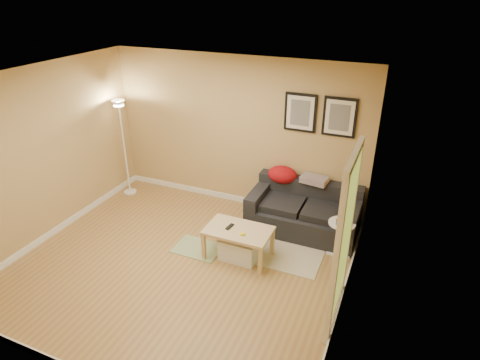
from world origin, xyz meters
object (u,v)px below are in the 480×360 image
Objects in this scene: side_table at (340,240)px; floor_lamp at (125,151)px; sofa at (304,210)px; coffee_table at (238,243)px; storage_bin at (240,248)px; book_stack at (344,220)px.

side_table is 4.08m from floor_lamp.
side_table is at bearing -35.71° from sofa.
sofa reaches higher than coffee_table.
sofa is at bearing 59.03° from storage_bin.
floor_lamp reaches higher than book_stack.
book_stack is at bearing -34.29° from sofa.
sofa is 1.26m from coffee_table.
floor_lamp is at bearing 159.01° from storage_bin.
coffee_table is at bearing 147.58° from storage_bin.
book_stack is (1.35, 0.59, 0.38)m from coffee_table.
storage_bin is at bearing -152.84° from book_stack.
side_table is at bearing -6.38° from floor_lamp.
floor_lamp reaches higher than coffee_table.
book_stack reaches higher than side_table.
floor_lamp is (-3.35, -0.03, 0.47)m from sofa.
coffee_table is at bearing -156.74° from side_table.
side_table reaches higher than storage_bin.
sofa reaches higher than book_stack.
book_stack reaches higher than storage_bin.
storage_bin is (-0.64, -1.07, -0.21)m from sofa.
sofa is at bearing 148.30° from book_stack.
book_stack reaches higher than coffee_table.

